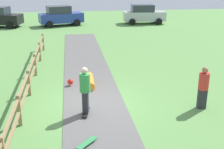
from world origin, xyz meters
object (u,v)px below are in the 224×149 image
Objects in this scene: skater_riding at (85,89)px; skateboard_loose at (87,143)px; bystander_red at (203,86)px; parked_car_silver at (144,14)px; parked_car_blue at (61,16)px; skater_fallen at (88,81)px.

skater_riding reaches higher than skateboard_loose.
bystander_red is 0.38× the size of parked_car_silver.
skater_riding is 19.57m from parked_car_blue.
parked_car_silver is (7.16, 19.55, -0.05)m from skater_riding.
skateboard_loose is 22.77m from parked_car_silver.
skater_fallen is at bearing 84.21° from skater_riding.
skater_riding is at bearing -110.12° from parked_car_silver.
bystander_red is (4.37, -0.12, -0.11)m from skater_riding.
parked_car_blue is at bearing 95.28° from skater_fallen.
skateboard_loose is at bearing -92.70° from skater_riding.
skateboard_loose is 4.92m from bystander_red.
parked_car_silver reaches higher than skateboard_loose.
parked_car_blue is at bearing 93.64° from skater_riding.
bystander_red is at bearing -1.56° from skater_riding.
skater_fallen is 0.94× the size of bystander_red.
skater_riding is 2.22m from skateboard_loose.
skater_fallen is 0.34× the size of parked_car_blue.
bystander_red is at bearing -36.54° from skater_fallen.
skater_riding is at bearing 87.30° from skateboard_loose.
skater_fallen is 2.15× the size of skateboard_loose.
bystander_red is 19.87m from parked_car_silver.
parked_car_silver is at bearing 81.93° from bystander_red.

